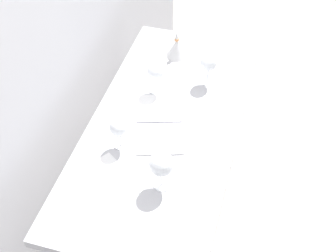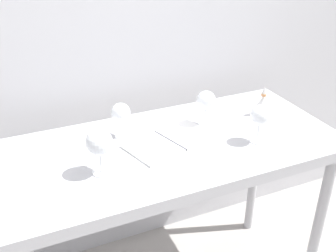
# 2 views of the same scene
# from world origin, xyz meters

# --- Properties ---
(ground_plane) EXTENTS (6.00, 6.00, 0.00)m
(ground_plane) POSITION_xyz_m (0.00, 0.00, 0.00)
(ground_plane) COLOR #99948F
(back_wall) EXTENTS (3.80, 0.04, 2.60)m
(back_wall) POSITION_xyz_m (0.00, 0.49, 1.30)
(back_wall) COLOR #BABABF
(back_wall) RESTS_ON ground_plane
(steel_counter) EXTENTS (1.40, 0.65, 0.90)m
(steel_counter) POSITION_xyz_m (0.00, -0.01, 0.79)
(steel_counter) COLOR #AEAEB3
(steel_counter) RESTS_ON ground_plane
(wine_glass_far_right) EXTENTS (0.08, 0.08, 0.16)m
(wine_glass_far_right) POSITION_xyz_m (0.20, 0.09, 1.01)
(wine_glass_far_right) COLOR white
(wine_glass_far_right) RESTS_ON steel_counter
(wine_glass_far_left) EXTENTS (0.08, 0.08, 0.15)m
(wine_glass_far_left) POSITION_xyz_m (-0.18, 0.14, 1.01)
(wine_glass_far_left) COLOR white
(wine_glass_far_left) RESTS_ON steel_counter
(wine_glass_near_left) EXTENTS (0.10, 0.10, 0.18)m
(wine_glass_near_left) POSITION_xyz_m (-0.33, -0.09, 1.03)
(wine_glass_near_left) COLOR white
(wine_glass_near_left) RESTS_ON steel_counter
(wine_glass_near_right) EXTENTS (0.08, 0.08, 0.16)m
(wine_glass_near_right) POSITION_xyz_m (0.33, -0.13, 1.02)
(wine_glass_near_right) COLOR white
(wine_glass_near_right) RESTS_ON steel_counter
(open_notebook) EXTENTS (0.41, 0.30, 0.01)m
(open_notebook) POSITION_xyz_m (-0.01, 0.02, 0.90)
(open_notebook) COLOR white
(open_notebook) RESTS_ON steel_counter
(tasting_sheet_upper) EXTENTS (0.29, 0.31, 0.00)m
(tasting_sheet_upper) POSITION_xyz_m (-0.37, 0.12, 0.90)
(tasting_sheet_upper) COLOR white
(tasting_sheet_upper) RESTS_ON steel_counter
(decanter_funnel) EXTENTS (0.11, 0.11, 0.15)m
(decanter_funnel) POSITION_xyz_m (0.49, 0.07, 0.95)
(decanter_funnel) COLOR silver
(decanter_funnel) RESTS_ON steel_counter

